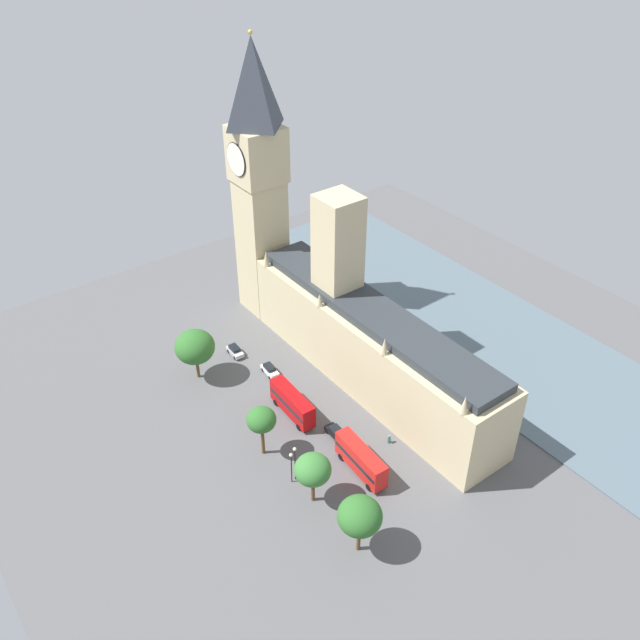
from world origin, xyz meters
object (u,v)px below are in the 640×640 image
object	(u,v)px
plane_tree_near_tower	(313,470)
pedestrian_far_end	(389,439)
double_decker_bus_leading	(292,403)
plane_tree_opposite_hall	(195,347)
car_silver_by_river_gate	(235,351)
street_lamp_slot_10	(295,458)
plane_tree_trailing	(360,516)
plane_tree_corner	(261,420)
double_decker_bus_midblock	(361,459)
street_lamp_slot_11	(291,462)
car_black_under_trees	(336,432)
parliament_building	(368,339)
clock_tower	(258,180)
car_white_kerbside	(270,370)

from	to	relation	value
plane_tree_near_tower	pedestrian_far_end	bearing A→B (deg)	-173.33
double_decker_bus_leading	plane_tree_opposite_hall	xyz separation A→B (m)	(8.04, -18.54, 4.21)
car_silver_by_river_gate	street_lamp_slot_10	distance (m)	33.54
car_silver_by_river_gate	plane_tree_near_tower	world-z (taller)	plane_tree_near_tower
plane_tree_trailing	plane_tree_corner	world-z (taller)	plane_tree_trailing
car_silver_by_river_gate	plane_tree_opposite_hall	world-z (taller)	plane_tree_opposite_hall
double_decker_bus_midblock	plane_tree_corner	bearing A→B (deg)	-47.49
street_lamp_slot_11	car_black_under_trees	bearing A→B (deg)	-162.36
double_decker_bus_leading	street_lamp_slot_10	size ratio (longest dim) A/B	1.56
plane_tree_opposite_hall	plane_tree_near_tower	distance (m)	35.40
plane_tree_near_tower	street_lamp_slot_11	distance (m)	5.25
car_black_under_trees	plane_tree_opposite_hall	xyz separation A→B (m)	(10.79, -27.05, 5.96)
parliament_building	clock_tower	size ratio (longest dim) A/B	1.03
pedestrian_far_end	plane_tree_trailing	size ratio (longest dim) A/B	0.17
street_lamp_slot_10	pedestrian_far_end	bearing A→B (deg)	170.26
pedestrian_far_end	plane_tree_near_tower	distance (m)	17.90
car_silver_by_river_gate	clock_tower	bearing A→B (deg)	-140.21
parliament_building	street_lamp_slot_11	bearing A→B (deg)	25.94
plane_tree_opposite_hall	plane_tree_corner	distance (m)	23.01
parliament_building	clock_tower	distance (m)	36.61
plane_tree_opposite_hall	plane_tree_near_tower	world-z (taller)	plane_tree_opposite_hall
clock_tower	double_decker_bus_leading	size ratio (longest dim) A/B	5.17
parliament_building	plane_tree_trailing	xyz separation A→B (m)	(24.49, 27.49, -1.88)
plane_tree_corner	street_lamp_slot_11	size ratio (longest dim) A/B	1.52
plane_tree_opposite_hall	plane_tree_trailing	distance (m)	46.02
parliament_building	car_white_kerbside	distance (m)	19.34
double_decker_bus_midblock	plane_tree_near_tower	size ratio (longest dim) A/B	1.21
clock_tower	car_silver_by_river_gate	world-z (taller)	clock_tower
clock_tower	plane_tree_corner	xyz separation A→B (m)	(23.43, 35.41, -21.20)
car_white_kerbside	plane_tree_trailing	size ratio (longest dim) A/B	0.45
car_black_under_trees	plane_tree_opposite_hall	size ratio (longest dim) A/B	0.41
double_decker_bus_leading	plane_tree_trailing	world-z (taller)	plane_tree_trailing
car_silver_by_river_gate	car_black_under_trees	distance (m)	28.75
parliament_building	car_white_kerbside	world-z (taller)	parliament_building
plane_tree_trailing	pedestrian_far_end	bearing A→B (deg)	-143.35
street_lamp_slot_11	clock_tower	bearing A→B (deg)	-118.35
pedestrian_far_end	plane_tree_trailing	bearing A→B (deg)	40.42
street_lamp_slot_11	car_white_kerbside	bearing A→B (deg)	-116.03
clock_tower	plane_tree_trailing	xyz separation A→B (m)	(22.80, 58.43, -21.37)
plane_tree_near_tower	plane_tree_trailing	xyz separation A→B (m)	(0.08, 10.62, 0.50)
pedestrian_far_end	plane_tree_opposite_hall	world-z (taller)	plane_tree_opposite_hall
clock_tower	car_silver_by_river_gate	xyz separation A→B (m)	(13.92, 10.78, -27.45)
car_black_under_trees	double_decker_bus_midblock	size ratio (longest dim) A/B	0.38
double_decker_bus_leading	car_black_under_trees	bearing A→B (deg)	-69.74
car_white_kerbside	car_black_under_trees	distance (m)	19.91
double_decker_bus_midblock	plane_tree_trailing	world-z (taller)	plane_tree_trailing
plane_tree_near_tower	plane_tree_trailing	bearing A→B (deg)	89.54
pedestrian_far_end	street_lamp_slot_10	world-z (taller)	street_lamp_slot_10
car_white_kerbside	plane_tree_corner	bearing A→B (deg)	57.78
car_silver_by_river_gate	double_decker_bus_midblock	bearing A→B (deg)	92.66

